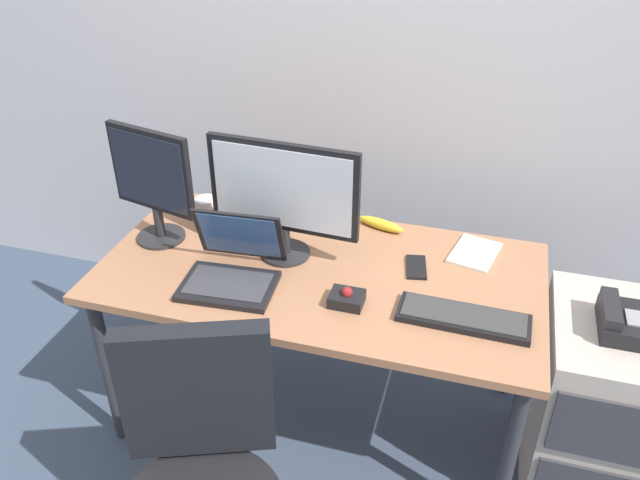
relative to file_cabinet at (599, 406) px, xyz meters
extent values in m
plane|color=#3A475C|center=(-1.00, 0.03, -0.35)|extent=(8.00, 8.00, 0.00)
cube|color=silver|center=(-1.00, 0.77, 1.05)|extent=(6.00, 0.10, 2.80)
cube|color=#A56E4C|center=(-1.00, 0.03, 0.34)|extent=(1.54, 0.79, 0.03)
cylinder|color=#2D2D33|center=(-1.71, -0.31, -0.01)|extent=(0.05, 0.05, 0.67)
cylinder|color=#2D2D33|center=(-0.29, -0.31, -0.01)|extent=(0.05, 0.05, 0.67)
cylinder|color=#2D2D33|center=(-1.71, 0.36, -0.01)|extent=(0.05, 0.05, 0.67)
cylinder|color=#2D2D33|center=(-0.29, 0.36, -0.01)|extent=(0.05, 0.05, 0.67)
cube|color=#BDAFA1|center=(0.00, 0.00, 0.00)|extent=(0.42, 0.52, 0.69)
cube|color=#38383D|center=(0.00, -0.26, 0.15)|extent=(0.38, 0.01, 0.24)
cube|color=black|center=(0.00, -0.02, 0.37)|extent=(0.17, 0.20, 0.06)
cube|color=black|center=(-0.06, -0.02, 0.42)|extent=(0.05, 0.18, 0.04)
cube|color=gray|center=(0.02, -0.03, 0.41)|extent=(0.07, 0.08, 0.01)
cube|color=black|center=(-1.13, -0.67, 0.40)|extent=(0.39, 0.20, 0.42)
cylinder|color=#262628|center=(-1.15, 0.08, 0.36)|extent=(0.18, 0.18, 0.01)
cylinder|color=#262628|center=(-1.15, 0.08, 0.42)|extent=(0.04, 0.04, 0.10)
cube|color=black|center=(-1.15, 0.08, 0.63)|extent=(0.54, 0.05, 0.33)
cube|color=silver|center=(-1.15, 0.07, 0.63)|extent=(0.50, 0.03, 0.29)
cylinder|color=#262628|center=(-1.63, 0.06, 0.36)|extent=(0.18, 0.18, 0.01)
cylinder|color=#262628|center=(-1.63, 0.06, 0.43)|extent=(0.04, 0.04, 0.12)
cube|color=black|center=(-1.63, 0.06, 0.64)|extent=(0.35, 0.10, 0.31)
cube|color=#1E2333|center=(-1.64, 0.04, 0.64)|extent=(0.32, 0.08, 0.27)
cube|color=black|center=(-0.49, -0.12, 0.37)|extent=(0.41, 0.15, 0.02)
cube|color=#353535|center=(-0.49, -0.12, 0.38)|extent=(0.38, 0.12, 0.01)
cube|color=black|center=(-1.26, -0.17, 0.37)|extent=(0.33, 0.24, 0.02)
cube|color=#38383D|center=(-1.26, -0.17, 0.38)|extent=(0.28, 0.18, 0.00)
cube|color=black|center=(-1.27, -0.02, 0.48)|extent=(0.32, 0.11, 0.21)
cube|color=#335999|center=(-1.27, -0.03, 0.48)|extent=(0.28, 0.09, 0.18)
cube|color=black|center=(-0.86, -0.14, 0.38)|extent=(0.11, 0.09, 0.04)
sphere|color=maroon|center=(-0.86, -0.14, 0.40)|extent=(0.04, 0.04, 0.04)
cylinder|color=white|center=(-1.52, 0.23, 0.40)|extent=(0.09, 0.09, 0.09)
torus|color=silver|center=(-1.48, 0.23, 0.40)|extent=(0.01, 0.06, 0.06)
cube|color=white|center=(-0.49, 0.27, 0.36)|extent=(0.19, 0.24, 0.01)
cube|color=black|center=(-0.68, 0.12, 0.36)|extent=(0.09, 0.15, 0.01)
ellipsoid|color=yellow|center=(-0.85, 0.36, 0.38)|extent=(0.19, 0.10, 0.04)
camera|label=1|loc=(-0.48, -1.75, 1.64)|focal=35.90mm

